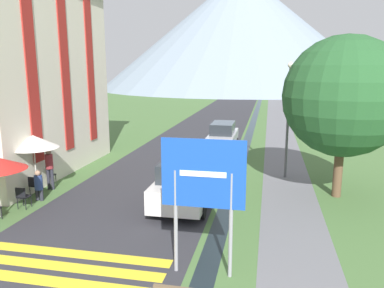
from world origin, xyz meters
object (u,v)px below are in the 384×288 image
parked_car_near (186,181)px  parked_car_far (223,136)px  cafe_chair_near_right (22,196)px  tree_by_path (344,97)px  road_sign (203,185)px  cafe_chair_far_right (49,174)px  hotel_building (19,63)px  cafe_chair_middle (34,184)px  person_seated_near (39,184)px  cafe_umbrella_middle_white (33,142)px  person_standing_terrace (49,166)px  streetlamp (288,111)px

parked_car_near → parked_car_far: same height
parked_car_far → cafe_chair_near_right: parked_car_far is taller
parked_car_far → tree_by_path: tree_by_path is taller
road_sign → cafe_chair_far_right: bearing=143.9°
hotel_building → cafe_chair_far_right: 5.86m
road_sign → parked_car_near: size_ratio=0.80×
cafe_chair_middle → person_seated_near: bearing=-49.2°
road_sign → cafe_umbrella_middle_white: 9.27m
parked_car_far → road_sign: bearing=-85.0°
road_sign → cafe_chair_near_right: size_ratio=4.17×
parked_car_far → cafe_chair_middle: 12.13m
cafe_chair_middle → tree_by_path: 12.94m
parked_car_near → cafe_umbrella_middle_white: (-6.41, -0.05, 1.31)m
cafe_umbrella_middle_white → person_seated_near: size_ratio=2.00×
person_standing_terrace → cafe_umbrella_middle_white: bearing=-114.6°
cafe_chair_near_right → person_standing_terrace: size_ratio=0.48×
parked_car_near → cafe_chair_far_right: 6.63m
person_standing_terrace → streetlamp: 11.06m
cafe_chair_middle → tree_by_path: bearing=2.8°
parked_car_near → person_seated_near: parked_car_near is taller
cafe_chair_far_right → streetlamp: size_ratio=0.16×
road_sign → cafe_umbrella_middle_white: road_sign is taller
parked_car_far → person_standing_terrace: bearing=-124.6°
person_seated_near → tree_by_path: bearing=14.0°
parked_car_near → cafe_chair_far_right: bearing=170.9°
cafe_chair_middle → person_standing_terrace: 1.09m
cafe_umbrella_middle_white → streetlamp: size_ratio=0.46×
cafe_chair_far_right → cafe_chair_middle: (0.26, -1.46, 0.00)m
person_standing_terrace → tree_by_path: size_ratio=0.27×
road_sign → cafe_chair_middle: (-7.80, 4.43, -1.87)m
parked_car_near → cafe_chair_middle: (-6.27, -0.41, -0.40)m
hotel_building → cafe_umbrella_middle_white: size_ratio=4.03×
cafe_umbrella_middle_white → cafe_chair_far_right: bearing=96.7°
cafe_chair_near_right → parked_car_far: bearing=87.1°
parked_car_far → cafe_chair_far_right: parked_car_far is taller
streetlamp → cafe_chair_far_right: bearing=-161.6°
road_sign → parked_car_near: (-1.52, 4.83, -1.47)m
cafe_chair_far_right → cafe_umbrella_middle_white: size_ratio=0.34×
parked_car_near → cafe_chair_middle: bearing=-176.3°
tree_by_path → cafe_chair_near_right: bearing=-161.9°
parked_car_far → cafe_umbrella_middle_white: cafe_umbrella_middle_white is taller
road_sign → cafe_chair_middle: 9.16m
tree_by_path → parked_car_near: bearing=-160.3°
parked_car_far → cafe_chair_near_right: (-6.13, -11.55, -0.40)m
road_sign → parked_car_far: (-1.28, 14.65, -1.47)m
cafe_chair_far_right → streetlamp: streetlamp is taller
cafe_chair_far_right → cafe_chair_near_right: size_ratio=1.00×
cafe_chair_far_right → cafe_chair_middle: size_ratio=1.00×
person_standing_terrace → tree_by_path: tree_by_path is taller
streetlamp → person_standing_terrace: bearing=-158.3°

